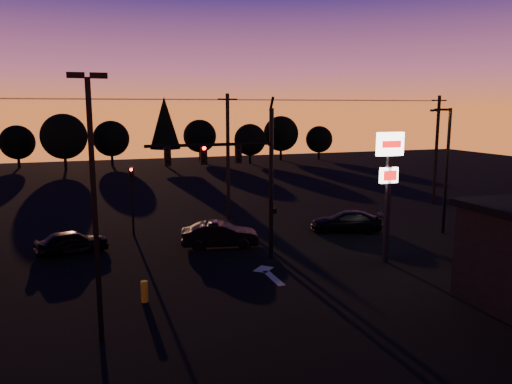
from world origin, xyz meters
TOP-DOWN VIEW (x-y plane):
  - ground at (0.00, 0.00)m, footprint 120.00×120.00m
  - lane_arrow at (0.50, 1.67)m, footprint 1.20×3.10m
  - traffic_signal_mast at (-0.10, 3.99)m, footprint 6.79×0.52m
  - secondary_signal at (-5.00, 11.49)m, footprint 0.30×0.31m
  - parking_lot_light at (-7.50, -3.00)m, footprint 1.25×0.30m
  - pylon_sign at (7.00, 1.50)m, footprint 1.50×0.28m
  - streetlight at (13.91, 5.50)m, footprint 1.55×0.35m
  - utility_pole_1 at (2.00, 14.00)m, footprint 1.40×0.26m
  - utility_pole_2 at (20.00, 14.00)m, footprint 1.40×0.26m
  - power_wires at (2.00, 14.00)m, footprint 36.00×1.22m
  - bollard at (-5.66, 0.04)m, footprint 0.30×0.30m
  - tree_1 at (-16.00, 53.00)m, footprint 4.54×4.54m
  - tree_2 at (-10.00, 48.00)m, footprint 5.77×5.78m
  - tree_3 at (-4.00, 52.00)m, footprint 4.95×4.95m
  - tree_4 at (3.00, 49.00)m, footprint 4.18×4.18m
  - tree_5 at (9.00, 54.00)m, footprint 4.95×4.95m
  - tree_6 at (15.00, 48.00)m, footprint 4.54×4.54m
  - tree_7 at (21.00, 51.00)m, footprint 5.36×5.36m
  - tree_8 at (27.00, 50.00)m, footprint 4.12×4.12m
  - car_left at (-8.61, 8.44)m, footprint 4.16×2.42m
  - car_mid at (-0.50, 7.06)m, footprint 4.68×2.44m
  - car_right at (8.28, 7.92)m, footprint 4.99×3.64m

SIDE VIEW (x-z plane):
  - ground at x=0.00m, z-range 0.00..0.00m
  - lane_arrow at x=0.50m, z-range 0.00..0.01m
  - bollard at x=-5.66m, z-range 0.00..0.90m
  - car_left at x=-8.61m, z-range 0.00..1.33m
  - car_right at x=8.28m, z-range 0.00..1.34m
  - car_mid at x=-0.50m, z-range 0.00..1.47m
  - secondary_signal at x=-5.00m, z-range 0.69..5.04m
  - tree_8 at x=27.00m, z-range 0.53..5.71m
  - tree_1 at x=-16.00m, z-range 0.58..6.29m
  - tree_6 at x=15.00m, z-range 0.58..6.29m
  - tree_3 at x=-4.00m, z-range 0.63..6.86m
  - tree_5 at x=9.00m, z-range 0.63..6.86m
  - tree_7 at x=21.00m, z-range 0.69..7.43m
  - tree_2 at x=-10.00m, z-range 0.74..8.00m
  - streetlight at x=13.91m, z-range 0.42..8.42m
  - utility_pole_1 at x=2.00m, z-range 0.09..9.09m
  - utility_pole_2 at x=20.00m, z-range 0.09..9.09m
  - pylon_sign at x=7.00m, z-range 1.51..8.31m
  - traffic_signal_mast at x=-0.10m, z-range 0.65..9.23m
  - parking_lot_light at x=-7.50m, z-range 0.70..9.84m
  - tree_4 at x=3.00m, z-range 1.18..10.68m
  - power_wires at x=2.00m, z-range 8.53..8.60m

